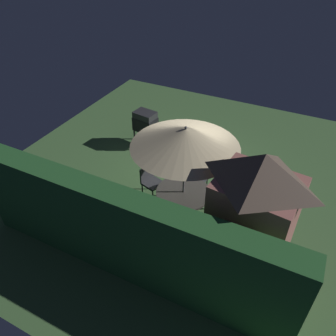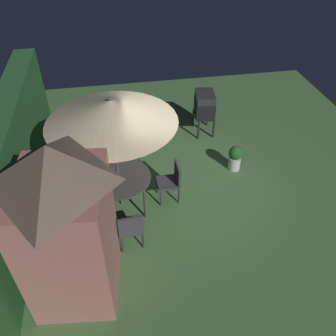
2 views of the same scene
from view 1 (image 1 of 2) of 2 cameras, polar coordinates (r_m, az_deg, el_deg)
The scene contains 11 objects.
ground_plane at distance 9.66m, azimuth 4.08°, elevation -1.76°, with size 11.00×11.00×0.00m, color #47703D.
hedge_backdrop at distance 6.67m, azimuth -7.69°, elevation -11.54°, with size 6.88×0.52×2.16m.
garden_shed at distance 6.57m, azimuth 14.42°, elevation -8.18°, with size 1.71×1.51×2.97m.
patio_table at distance 8.04m, azimuth 2.65°, elevation -4.43°, with size 1.33×1.33×0.78m.
patio_umbrella at distance 7.08m, azimuth 3.01°, elevation 5.26°, with size 2.42×2.42×2.60m.
bbq_grill at distance 10.68m, azimuth -3.95°, elevation 7.95°, with size 0.76×0.59×1.20m.
chair_near_shed at distance 8.77m, azimuth -3.10°, elevation -2.03°, with size 0.58×0.57×0.90m.
chair_far_side at distance 7.44m, azimuth -0.26°, elevation -10.93°, with size 0.50×0.51×0.90m.
chair_toward_hedge at distance 8.00m, azimuth 10.53°, elevation -7.42°, with size 0.51×0.50×0.90m.
chair_toward_house at distance 8.97m, azimuth 5.45°, elevation -1.10°, with size 0.47×0.47×0.90m.
potted_plant_by_shed at distance 10.57m, azimuth 5.21°, elevation 4.33°, with size 0.33×0.33×0.64m.
Camera 1 is at (-2.72, 7.00, 6.07)m, focal length 35.23 mm.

